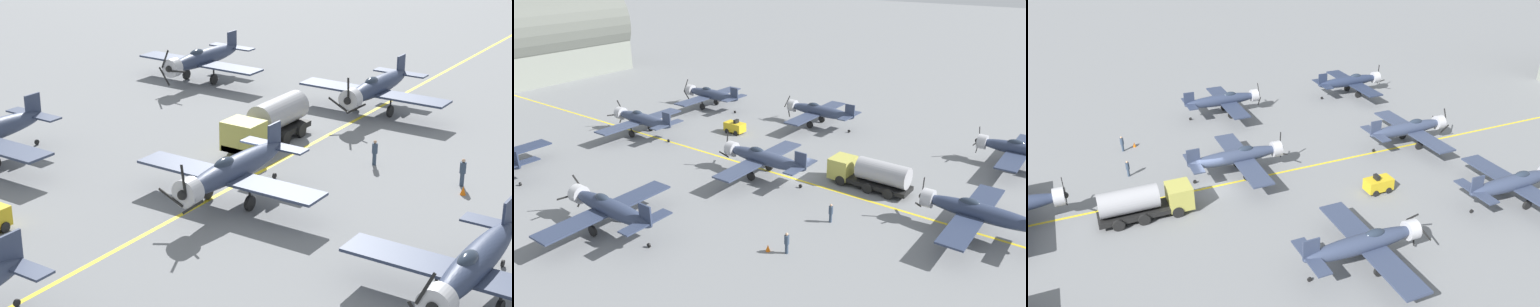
# 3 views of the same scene
# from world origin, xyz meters

# --- Properties ---
(ground_plane) EXTENTS (400.00, 400.00, 0.00)m
(ground_plane) POSITION_xyz_m (0.00, 0.00, 0.00)
(ground_plane) COLOR slate
(taxiway_stripe) EXTENTS (0.30, 160.00, 0.01)m
(taxiway_stripe) POSITION_xyz_m (0.00, 0.00, 0.00)
(taxiway_stripe) COLOR yellow
(taxiway_stripe) RESTS_ON ground
(airplane_mid_center) EXTENTS (12.00, 9.98, 3.79)m
(airplane_mid_center) POSITION_xyz_m (-1.36, 3.03, 2.01)
(airplane_mid_center) COLOR #343E57
(airplane_mid_center) RESTS_ON ground
(airplane_near_right) EXTENTS (12.00, 9.98, 3.67)m
(airplane_near_right) POSITION_xyz_m (16.43, -17.45, 2.01)
(airplane_near_right) COLOR #2C3650
(airplane_near_right) RESTS_ON ground
(airplane_far_center) EXTENTS (12.00, 9.98, 3.69)m
(airplane_far_center) POSITION_xyz_m (-0.17, 22.68, 2.01)
(airplane_far_center) COLOR #343F58
(airplane_far_center) RESTS_ON ground
(airplane_near_center) EXTENTS (12.00, 9.98, 3.80)m
(airplane_near_center) POSITION_xyz_m (-0.28, -17.50, 2.01)
(airplane_near_center) COLOR #2A344D
(airplane_near_center) RESTS_ON ground
(airplane_far_right) EXTENTS (12.00, 9.98, 3.65)m
(airplane_far_right) POSITION_xyz_m (13.57, 23.86, 2.01)
(airplane_far_right) COLOR #323D56
(airplane_far_right) RESTS_ON ground
(airplane_mid_left) EXTENTS (12.00, 9.98, 3.68)m
(airplane_mid_left) POSITION_xyz_m (-17.11, 6.63, 2.01)
(airplane_mid_left) COLOR #2C364F
(airplane_mid_left) RESTS_ON ground
(airplane_mid_right) EXTENTS (12.00, 9.98, 3.65)m
(airplane_mid_right) POSITION_xyz_m (15.78, 6.90, 2.01)
(airplane_mid_right) COLOR #313C55
(airplane_mid_right) RESTS_ON ground
(fuel_tanker) EXTENTS (2.67, 8.00, 2.98)m
(fuel_tanker) POSITION_xyz_m (2.58, -6.77, 1.51)
(fuel_tanker) COLOR black
(fuel_tanker) RESTS_ON ground
(tow_tractor) EXTENTS (1.57, 2.60, 1.79)m
(tow_tractor) POSITION_xyz_m (7.11, 13.87, 0.79)
(tow_tractor) COLOR gold
(tow_tractor) RESTS_ON ground
(ground_crew_walking) EXTENTS (0.38, 0.38, 1.76)m
(ground_crew_walking) POSITION_xyz_m (-11.50, -6.90, 0.96)
(ground_crew_walking) COLOR #334256
(ground_crew_walking) RESTS_ON ground
(ground_crew_inspecting) EXTENTS (0.37, 0.37, 1.69)m
(ground_crew_inspecting) POSITION_xyz_m (-5.44, -7.18, 0.92)
(ground_crew_inspecting) COLOR #334256
(ground_crew_inspecting) RESTS_ON ground
(traffic_cone) EXTENTS (0.36, 0.36, 0.55)m
(traffic_cone) POSITION_xyz_m (-12.09, -5.59, 0.28)
(traffic_cone) COLOR orange
(traffic_cone) RESTS_ON ground
(hangar) EXTENTS (35.88, 15.77, 16.51)m
(hangar) POSITION_xyz_m (6.67, 62.17, 7.16)
(hangar) COLOR gray
(hangar) RESTS_ON ground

